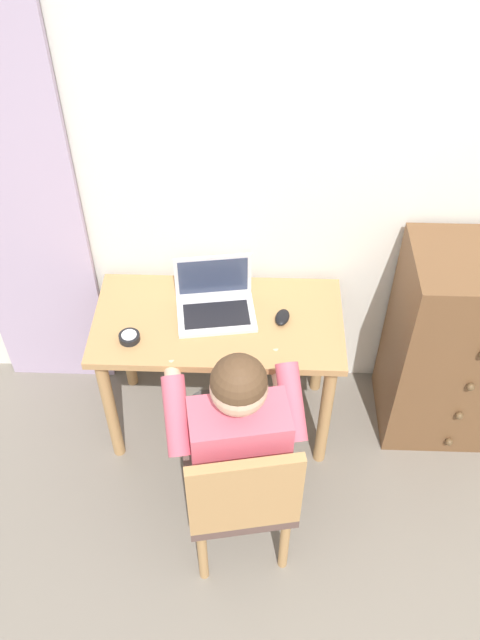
# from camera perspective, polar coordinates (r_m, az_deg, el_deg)

# --- Properties ---
(wall_back) EXTENTS (4.80, 0.05, 2.50)m
(wall_back) POSITION_cam_1_polar(r_m,az_deg,el_deg) (2.89, 8.77, 12.15)
(wall_back) COLOR silver
(wall_back) RESTS_ON ground_plane
(curtain_panel) EXTENTS (0.55, 0.03, 2.27)m
(curtain_panel) POSITION_cam_1_polar(r_m,az_deg,el_deg) (3.06, -18.60, 9.67)
(curtain_panel) COLOR #B29EBC
(curtain_panel) RESTS_ON ground_plane
(desk) EXTENTS (1.10, 0.56, 0.73)m
(desk) POSITION_cam_1_polar(r_m,az_deg,el_deg) (3.02, -1.83, -1.54)
(desk) COLOR tan
(desk) RESTS_ON ground_plane
(dresser) EXTENTS (0.62, 0.49, 1.06)m
(dresser) POSITION_cam_1_polar(r_m,az_deg,el_deg) (3.25, 18.23, -2.10)
(dresser) COLOR brown
(dresser) RESTS_ON ground_plane
(chair) EXTENTS (0.48, 0.47, 0.86)m
(chair) POSITION_cam_1_polar(r_m,az_deg,el_deg) (2.69, 0.06, -14.59)
(chair) COLOR brown
(chair) RESTS_ON ground_plane
(person_seated) EXTENTS (0.60, 0.63, 1.18)m
(person_seated) POSITION_cam_1_polar(r_m,az_deg,el_deg) (2.64, -0.44, -9.22)
(person_seated) COLOR #4C4C4C
(person_seated) RESTS_ON ground_plane
(laptop) EXTENTS (0.37, 0.30, 0.24)m
(laptop) POSITION_cam_1_polar(r_m,az_deg,el_deg) (2.94, -2.14, 1.64)
(laptop) COLOR silver
(laptop) RESTS_ON desk
(computer_mouse) EXTENTS (0.08, 0.11, 0.03)m
(computer_mouse) POSITION_cam_1_polar(r_m,az_deg,el_deg) (2.92, 3.64, 0.24)
(computer_mouse) COLOR black
(computer_mouse) RESTS_ON desk
(desk_clock) EXTENTS (0.09, 0.09, 0.03)m
(desk_clock) POSITION_cam_1_polar(r_m,az_deg,el_deg) (2.88, -9.41, -1.46)
(desk_clock) COLOR black
(desk_clock) RESTS_ON desk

